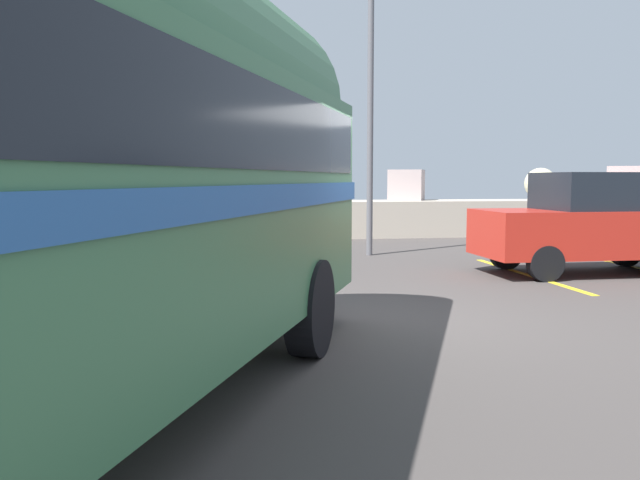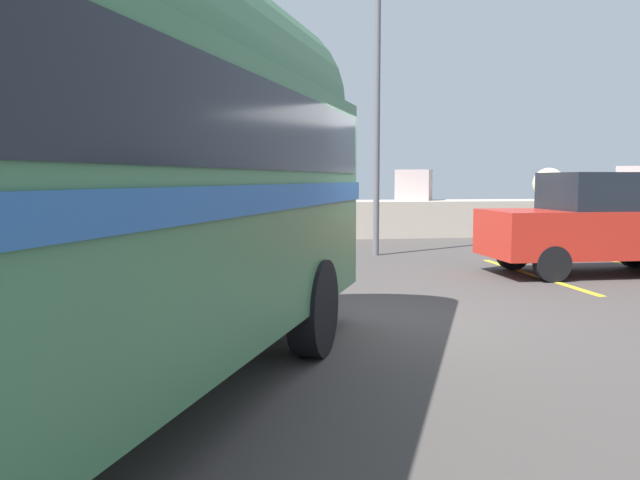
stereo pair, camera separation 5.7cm
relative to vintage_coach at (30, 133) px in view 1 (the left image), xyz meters
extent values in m
cube|color=#433D3B|center=(2.70, 3.25, -2.04)|extent=(32.00, 26.00, 0.02)
cube|color=#B5A896|center=(2.70, 15.05, -1.50)|extent=(31.36, 1.80, 1.10)
cube|color=#A6AEA6|center=(-1.52, 14.73, -0.43)|extent=(1.36, 1.38, 1.04)
sphere|color=#BCBA9C|center=(3.11, 15.02, -0.33)|extent=(1.25, 1.25, 1.25)
cube|color=#AF9C9A|center=(7.00, 15.38, -0.48)|extent=(1.34, 1.29, 0.94)
sphere|color=#BFB996|center=(11.52, 15.50, -0.44)|extent=(1.02, 1.02, 1.02)
cube|color=#BB9A99|center=(14.46, 15.27, -0.41)|extent=(1.57, 1.56, 1.07)
cube|color=yellow|center=(6.72, 6.75, -2.03)|extent=(0.12, 4.40, 0.01)
cylinder|color=black|center=(0.00, 2.82, -1.55)|extent=(0.63, 0.99, 0.96)
cylinder|color=black|center=(2.03, 1.96, -1.55)|extent=(0.63, 0.99, 0.96)
cube|color=#3D734B|center=(0.00, 0.00, -0.48)|extent=(5.50, 8.67, 2.10)
cylinder|color=#3D734B|center=(0.00, 0.00, 0.57)|extent=(5.18, 8.28, 2.20)
cube|color=#295D9F|center=(0.00, 0.00, -0.42)|extent=(5.57, 8.77, 0.20)
cube|color=black|center=(0.00, 0.00, 0.10)|extent=(5.40, 8.37, 0.64)
cube|color=silver|center=(1.67, 3.93, -1.35)|extent=(2.16, 1.04, 0.28)
cylinder|color=black|center=(6.66, 5.98, -1.72)|extent=(0.62, 0.20, 0.62)
cylinder|color=black|center=(6.66, 7.51, -1.72)|extent=(0.62, 0.20, 0.62)
cylinder|color=black|center=(9.20, 7.52, -1.72)|extent=(0.62, 0.20, 0.62)
cube|color=red|center=(7.93, 6.75, -1.27)|extent=(4.10, 1.71, 0.84)
cube|color=black|center=(8.18, 6.75, -0.51)|extent=(2.20, 1.57, 0.68)
cylinder|color=#5B5B60|center=(4.60, 10.22, 1.56)|extent=(0.14, 0.14, 7.22)
camera|label=1|loc=(1.13, -4.32, -0.28)|focal=36.75mm
camera|label=2|loc=(1.18, -4.33, -0.28)|focal=36.75mm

